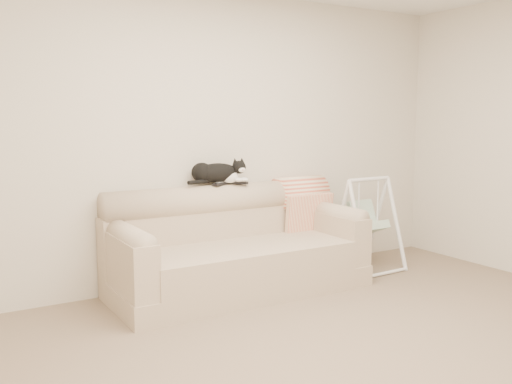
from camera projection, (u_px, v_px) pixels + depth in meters
ground_plane at (365, 353)px, 3.63m from camera, size 5.00×5.00×0.00m
room_shell at (371, 112)px, 3.43m from camera, size 5.04×4.04×2.60m
sofa at (235, 250)px, 4.94m from camera, size 2.20×0.93×0.90m
remote_a at (221, 183)px, 5.05m from camera, size 0.18×0.12×0.03m
remote_b at (239, 183)px, 5.12m from camera, size 0.16×0.14×0.02m
tuxedo_cat at (217, 173)px, 5.04m from camera, size 0.58×0.26×0.23m
throw_blanket at (301, 197)px, 5.51m from camera, size 0.51×0.38×0.58m
baby_swing at (367, 223)px, 5.61m from camera, size 0.58×0.61×0.92m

